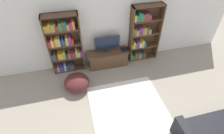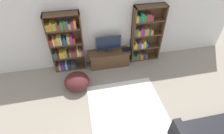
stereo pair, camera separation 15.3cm
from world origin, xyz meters
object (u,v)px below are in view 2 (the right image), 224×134
laptop (126,50)px  bookshelf_right (144,35)px  tv_stand (109,58)px  beanbag_ottoman (77,81)px  television (108,44)px  bookshelf_left (66,44)px

laptop → bookshelf_right: bearing=12.7°
tv_stand → laptop: bearing=-1.2°
tv_stand → beanbag_ottoman: tv_stand is taller
bookshelf_right → tv_stand: bookshelf_right is taller
laptop → television: bearing=172.7°
bookshelf_left → bookshelf_right: 2.48m
bookshelf_left → bookshelf_right: bearing=0.1°
bookshelf_right → beanbag_ottoman: bookshelf_right is taller
tv_stand → bookshelf_right: bearing=6.0°
bookshelf_right → beanbag_ottoman: 2.57m
bookshelf_right → laptop: bearing=-167.3°
tv_stand → television: television is taller
tv_stand → laptop: laptop is taller
television → laptop: (0.58, -0.07, -0.27)m
laptop → tv_stand: bearing=178.8°
bookshelf_right → tv_stand: 1.36m
bookshelf_left → laptop: 1.91m
bookshelf_left → television: bearing=-2.6°
bookshelf_left → tv_stand: bearing=-5.3°
tv_stand → television: 0.54m
bookshelf_left → tv_stand: (1.29, -0.12, -0.67)m
television → beanbag_ottoman: size_ratio=1.12×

